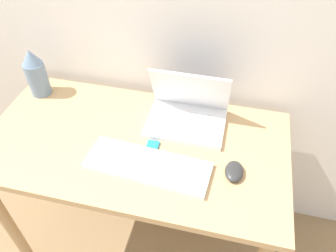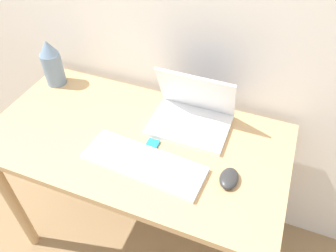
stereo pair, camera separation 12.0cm
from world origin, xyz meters
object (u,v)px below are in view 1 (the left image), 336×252
Objects in this scene: mp3_player at (152,147)px; vase at (36,73)px; keyboard at (148,166)px; mouse at (234,171)px; laptop at (187,112)px.

vase is at bearing 159.97° from mp3_player.
keyboard is 0.68m from vase.
vase is 3.75× the size of mp3_player.
mouse reaches higher than mp3_player.
laptop is at bearing 60.73° from mp3_player.
vase reaches higher than mp3_player.
laptop reaches higher than mp3_player.
keyboard is 0.31m from mouse.
keyboard is (-0.09, -0.28, -0.04)m from laptop.
laptop reaches higher than mouse.
mouse is 0.43× the size of vase.
keyboard is 0.10m from mp3_player.
keyboard is at bearing -108.04° from laptop.
mouse is 0.95m from vase.
mp3_player is at bearing 170.01° from mouse.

